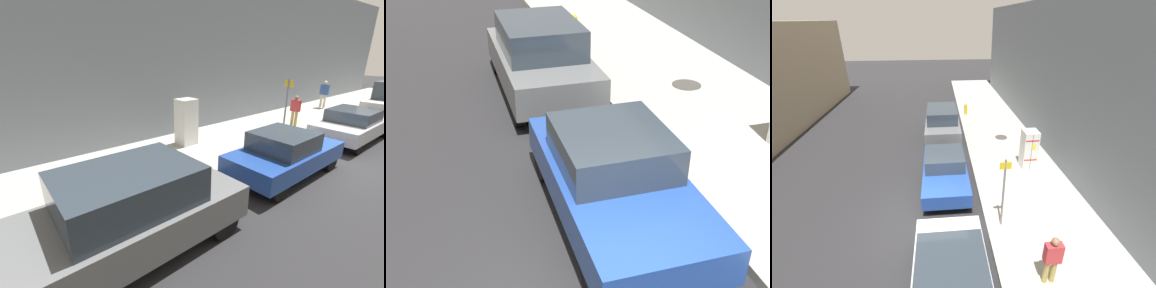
% 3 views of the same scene
% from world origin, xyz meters
% --- Properties ---
extents(manhole_cover, '(0.70, 0.70, 0.02)m').
position_xyz_m(manhole_cover, '(-4.04, -6.34, 0.17)').
color(manhole_cover, '#47443F').
rests_on(manhole_cover, sidewalk_slab).
extents(fire_hydrant, '(0.22, 0.22, 0.82)m').
position_xyz_m(fire_hydrant, '(-2.39, -10.55, 0.58)').
color(fire_hydrant, gold).
rests_on(fire_hydrant, sidewalk_slab).
extents(parked_suv_gray, '(1.95, 4.45, 1.74)m').
position_xyz_m(parked_suv_gray, '(-0.65, -7.32, 0.90)').
color(parked_suv_gray, slate).
rests_on(parked_suv_gray, ground).
extents(parked_hatchback_blue, '(1.79, 4.06, 1.43)m').
position_xyz_m(parked_hatchback_blue, '(-0.65, -2.17, 0.73)').
color(parked_hatchback_blue, '#23479E').
rests_on(parked_hatchback_blue, ground).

